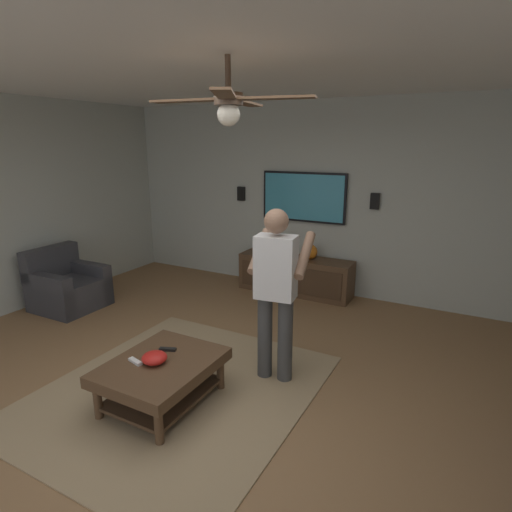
% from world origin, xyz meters
% --- Properties ---
extents(ground_plane, '(8.17, 8.17, 0.00)m').
position_xyz_m(ground_plane, '(0.00, 0.00, 0.00)').
color(ground_plane, olive).
extents(wall_back_tv, '(0.10, 7.01, 2.78)m').
position_xyz_m(wall_back_tv, '(3.25, 0.00, 1.39)').
color(wall_back_tv, '#B2B7AD').
rests_on(wall_back_tv, ground).
extents(ceiling_slab, '(6.60, 7.01, 0.10)m').
position_xyz_m(ceiling_slab, '(0.00, 0.00, 2.83)').
color(ceiling_slab, white).
extents(area_rug, '(2.57, 2.26, 0.01)m').
position_xyz_m(area_rug, '(-0.01, 0.29, 0.01)').
color(area_rug, '#9E8460').
rests_on(area_rug, ground).
extents(armchair, '(0.81, 0.82, 0.82)m').
position_xyz_m(armchair, '(0.91, 2.89, 0.28)').
color(armchair, '#38383D').
rests_on(armchair, ground).
extents(coffee_table, '(1.00, 0.80, 0.40)m').
position_xyz_m(coffee_table, '(-0.21, 0.29, 0.30)').
color(coffee_table, '#513823').
rests_on(coffee_table, ground).
extents(media_console, '(0.45, 1.70, 0.55)m').
position_xyz_m(media_console, '(2.92, 0.39, 0.28)').
color(media_console, '#513823').
rests_on(media_console, ground).
extents(tv, '(0.05, 1.29, 0.73)m').
position_xyz_m(tv, '(3.16, 0.39, 1.41)').
color(tv, black).
extents(person_standing, '(0.58, 0.59, 1.64)m').
position_xyz_m(person_standing, '(0.64, -0.38, 0.93)').
color(person_standing, '#3F3F3F').
rests_on(person_standing, ground).
extents(bowl, '(0.21, 0.21, 0.10)m').
position_xyz_m(bowl, '(-0.25, 0.32, 0.45)').
color(bowl, red).
rests_on(bowl, coffee_table).
extents(remote_white, '(0.08, 0.16, 0.02)m').
position_xyz_m(remote_white, '(-0.32, 0.46, 0.41)').
color(remote_white, white).
rests_on(remote_white, coffee_table).
extents(remote_black, '(0.10, 0.16, 0.02)m').
position_xyz_m(remote_black, '(-0.03, 0.36, 0.41)').
color(remote_black, black).
rests_on(remote_black, coffee_table).
extents(vase_round, '(0.22, 0.22, 0.22)m').
position_xyz_m(vase_round, '(2.92, 0.17, 0.66)').
color(vase_round, orange).
rests_on(vase_round, media_console).
extents(wall_speaker_left, '(0.06, 0.12, 0.22)m').
position_xyz_m(wall_speaker_left, '(3.17, -0.65, 1.42)').
color(wall_speaker_left, black).
extents(wall_speaker_right, '(0.06, 0.12, 0.22)m').
position_xyz_m(wall_speaker_right, '(3.17, 1.46, 1.40)').
color(wall_speaker_right, black).
extents(ceiling_fan, '(1.16, 1.20, 0.46)m').
position_xyz_m(ceiling_fan, '(-0.05, -0.34, 2.45)').
color(ceiling_fan, '#4C3828').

